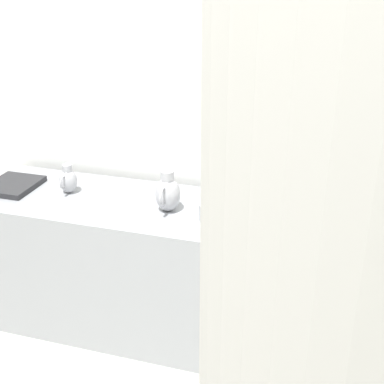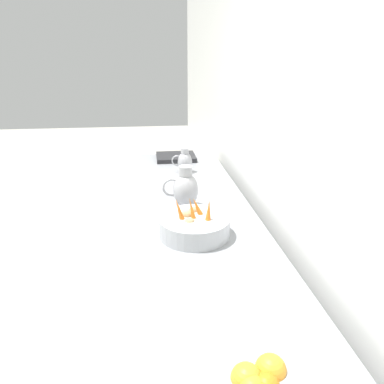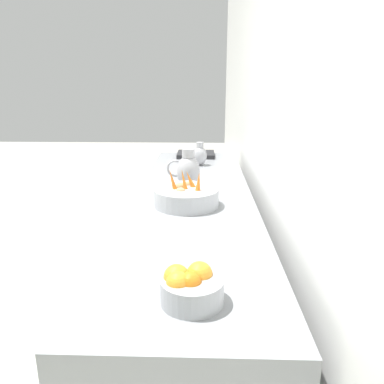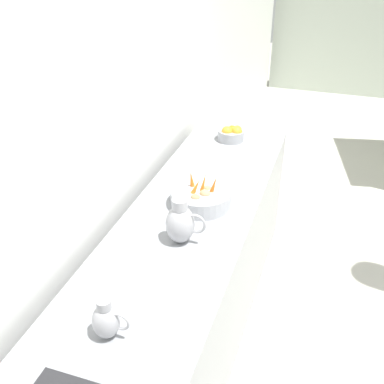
% 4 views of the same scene
% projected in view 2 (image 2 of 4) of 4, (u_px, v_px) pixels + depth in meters
% --- Properties ---
extents(tile_wall_left, '(0.10, 9.25, 3.00)m').
position_uv_depth(tile_wall_left, '(329.00, 125.00, 1.38)').
color(tile_wall_left, white).
rests_on(tile_wall_left, ground_plane).
extents(prep_counter, '(0.71, 2.84, 0.91)m').
position_uv_depth(prep_counter, '(194.00, 283.00, 2.16)').
color(prep_counter, gray).
rests_on(prep_counter, ground_plane).
extents(vegetable_colander, '(0.35, 0.35, 0.21)m').
position_uv_depth(vegetable_colander, '(194.00, 226.00, 1.77)').
color(vegetable_colander, '#ADAFB5').
rests_on(vegetable_colander, prep_counter).
extents(metal_pitcher_tall, '(0.21, 0.15, 0.25)m').
position_uv_depth(metal_pitcher_tall, '(185.00, 189.00, 2.09)').
color(metal_pitcher_tall, '#A3A3A8').
rests_on(metal_pitcher_tall, prep_counter).
extents(metal_pitcher_short, '(0.16, 0.11, 0.19)m').
position_uv_depth(metal_pitcher_short, '(185.00, 161.00, 2.75)').
color(metal_pitcher_short, '#A3A3A8').
rests_on(metal_pitcher_short, prep_counter).
extents(counter_sink_basin, '(0.34, 0.30, 0.04)m').
position_uv_depth(counter_sink_basin, '(176.00, 157.00, 3.13)').
color(counter_sink_basin, '#232326').
rests_on(counter_sink_basin, prep_counter).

